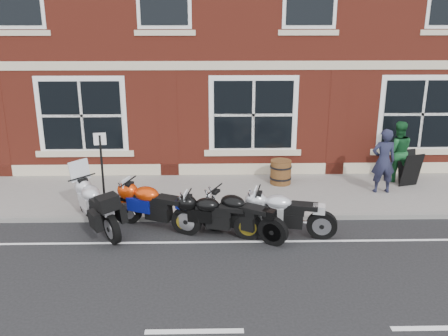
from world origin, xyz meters
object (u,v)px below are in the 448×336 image
at_px(moto_touring_silver, 98,204).
at_px(moto_sport_black, 215,214).
at_px(moto_naked_black, 241,213).
at_px(barrel_planter, 281,172).
at_px(parking_sign, 102,168).
at_px(pedestrian_left, 383,161).
at_px(moto_sport_silver, 286,212).
at_px(moto_sport_red, 156,204).
at_px(pedestrian_right, 397,151).
at_px(a_board_sign, 409,168).

relative_size(moto_touring_silver, moto_sport_black, 0.98).
bearing_deg(moto_naked_black, barrel_planter, 9.61).
height_order(moto_sport_black, parking_sign, parking_sign).
distance_m(moto_sport_black, pedestrian_left, 5.20).
relative_size(moto_touring_silver, moto_sport_silver, 0.93).
relative_size(moto_touring_silver, moto_sport_red, 0.95).
height_order(moto_sport_silver, pedestrian_left, pedestrian_left).
xyz_separation_m(moto_touring_silver, barrel_planter, (4.62, 2.74, -0.16)).
xyz_separation_m(moto_touring_silver, pedestrian_left, (7.30, 1.99, 0.39)).
xyz_separation_m(moto_touring_silver, moto_sport_black, (2.72, -0.43, -0.09)).
relative_size(moto_sport_silver, parking_sign, 1.06).
xyz_separation_m(pedestrian_left, barrel_planter, (-2.68, 0.75, -0.55)).
relative_size(pedestrian_right, barrel_planter, 2.56).
xyz_separation_m(pedestrian_right, a_board_sign, (0.25, -0.39, -0.39)).
bearing_deg(parking_sign, pedestrian_right, 8.35).
relative_size(moto_naked_black, pedestrian_right, 1.10).
bearing_deg(moto_naked_black, moto_touring_silver, 113.64).
bearing_deg(pedestrian_right, moto_naked_black, 41.70).
bearing_deg(barrel_planter, moto_touring_silver, -149.35).
xyz_separation_m(a_board_sign, parking_sign, (-8.23, -1.95, 0.70)).
distance_m(moto_naked_black, parking_sign, 3.52).
xyz_separation_m(pedestrian_left, pedestrian_right, (0.71, 0.93, -0.00)).
bearing_deg(barrel_planter, parking_sign, -154.90).
height_order(pedestrian_left, pedestrian_right, pedestrian_left).
bearing_deg(moto_sport_red, parking_sign, 92.27).
distance_m(moto_touring_silver, a_board_sign, 8.64).
bearing_deg(moto_touring_silver, moto_sport_black, -42.02).
relative_size(moto_sport_silver, moto_naked_black, 1.12).
distance_m(moto_naked_black, barrel_planter, 3.48).
bearing_deg(a_board_sign, moto_sport_black, -168.76).
relative_size(moto_sport_red, pedestrian_right, 1.21).
bearing_deg(moto_sport_red, pedestrian_left, -46.56).
bearing_deg(pedestrian_left, pedestrian_right, -127.05).
height_order(a_board_sign, parking_sign, parking_sign).
bearing_deg(pedestrian_right, parking_sign, 22.14).
bearing_deg(moto_sport_black, pedestrian_left, -49.64).
relative_size(moto_sport_silver, a_board_sign, 2.22).
bearing_deg(moto_sport_silver, parking_sign, 90.42).
height_order(moto_naked_black, pedestrian_left, pedestrian_left).
relative_size(pedestrian_left, barrel_planter, 2.58).
height_order(a_board_sign, barrel_planter, a_board_sign).
height_order(moto_sport_silver, moto_naked_black, moto_sport_silver).
relative_size(a_board_sign, barrel_planter, 1.43).
bearing_deg(pedestrian_right, a_board_sign, 128.64).
xyz_separation_m(moto_sport_red, barrel_planter, (3.29, 2.71, -0.13)).
bearing_deg(a_board_sign, moto_sport_silver, -159.94).
bearing_deg(barrel_planter, a_board_sign, -3.10).
relative_size(pedestrian_right, a_board_sign, 1.80).
relative_size(moto_touring_silver, pedestrian_right, 1.15).
distance_m(moto_sport_red, pedestrian_left, 6.29).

